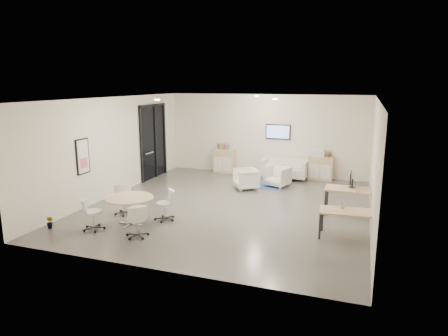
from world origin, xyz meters
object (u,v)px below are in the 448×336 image
(sideboard_right, at_px, (320,168))
(loveseat, at_px, (284,169))
(sideboard_left, at_px, (224,161))
(round_table, at_px, (129,200))
(armchair_right, at_px, (277,176))
(desk_front, at_px, (348,214))
(armchair_left, at_px, (246,178))
(desk_rear, at_px, (352,191))

(sideboard_right, distance_m, loveseat, 1.36)
(sideboard_left, height_order, round_table, sideboard_left)
(sideboard_left, relative_size, sideboard_right, 1.07)
(loveseat, height_order, armchair_right, armchair_right)
(loveseat, relative_size, desk_front, 1.31)
(loveseat, xyz_separation_m, armchair_right, (-0.01, -1.32, 0.04))
(sideboard_left, distance_m, armchair_left, 2.73)
(sideboard_left, xyz_separation_m, armchair_left, (1.58, -2.23, -0.09))
(loveseat, distance_m, armchair_right, 1.32)
(sideboard_left, height_order, sideboard_right, sideboard_left)
(sideboard_left, relative_size, armchair_right, 1.23)
(sideboard_left, distance_m, desk_front, 7.72)
(armchair_left, bearing_deg, armchair_right, 92.36)
(loveseat, xyz_separation_m, desk_rear, (2.60, -3.73, 0.32))
(armchair_left, bearing_deg, round_table, -56.78)
(loveseat, bearing_deg, sideboard_left, 177.38)
(sideboard_left, xyz_separation_m, desk_rear, (5.14, -3.92, 0.19))
(desk_rear, bearing_deg, round_table, -151.61)
(sideboard_right, relative_size, loveseat, 0.51)
(armchair_right, height_order, desk_front, armchair_right)
(loveseat, xyz_separation_m, desk_front, (2.58, -5.58, 0.26))
(armchair_left, height_order, desk_rear, armchair_left)
(loveseat, relative_size, desk_rear, 1.22)
(loveseat, bearing_deg, desk_rear, -53.35)
(desk_front, xyz_separation_m, round_table, (-5.39, -0.91, 0.05))
(sideboard_left, distance_m, round_table, 6.69)
(sideboard_left, bearing_deg, armchair_left, -54.57)
(sideboard_right, distance_m, round_table, 7.87)
(sideboard_right, xyz_separation_m, armchair_right, (-1.35, -1.52, -0.06))
(sideboard_right, bearing_deg, armchair_left, -135.90)
(armchair_right, bearing_deg, desk_rear, -24.31)
(armchair_right, xyz_separation_m, desk_rear, (2.60, -2.40, 0.28))
(armchair_right, bearing_deg, loveseat, 108.15)
(sideboard_left, xyz_separation_m, armchair_right, (2.54, -1.52, -0.09))
(desk_rear, bearing_deg, desk_front, -89.04)
(sideboard_right, relative_size, armchair_left, 1.15)
(sideboard_left, relative_size, armchair_left, 1.24)
(desk_front, bearing_deg, armchair_left, 130.70)
(armchair_left, bearing_deg, desk_rear, 30.31)
(sideboard_left, distance_m, desk_rear, 6.47)
(sideboard_left, height_order, armchair_right, sideboard_left)
(sideboard_left, bearing_deg, round_table, -92.29)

